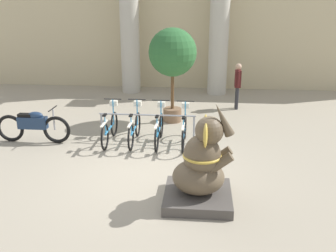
# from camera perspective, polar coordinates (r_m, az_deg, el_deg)

# --- Properties ---
(ground_plane) EXTENTS (60.00, 60.00, 0.00)m
(ground_plane) POSITION_cam_1_polar(r_m,az_deg,el_deg) (8.31, -3.25, -7.26)
(ground_plane) COLOR #9E937F
(building_facade) EXTENTS (20.00, 0.20, 6.00)m
(building_facade) POSITION_cam_1_polar(r_m,az_deg,el_deg) (16.03, 1.21, 16.47)
(building_facade) COLOR #C6B78E
(building_facade) RESTS_ON ground_plane
(column_left) EXTENTS (0.95, 0.95, 5.16)m
(column_left) POSITION_cam_1_polar(r_m,az_deg,el_deg) (15.29, -5.87, 14.85)
(column_left) COLOR #BCB7A8
(column_left) RESTS_ON ground_plane
(column_right) EXTENTS (0.95, 0.95, 5.16)m
(column_right) POSITION_cam_1_polar(r_m,az_deg,el_deg) (15.03, 7.81, 14.71)
(column_right) COLOR #BCB7A8
(column_right) RESTS_ON ground_plane
(bike_rack) EXTENTS (2.58, 0.05, 0.77)m
(bike_rack) POSITION_cam_1_polar(r_m,az_deg,el_deg) (9.92, -3.18, 0.71)
(bike_rack) COLOR gray
(bike_rack) RESTS_ON ground_plane
(bicycle_0) EXTENTS (0.48, 1.73, 1.08)m
(bicycle_0) POSITION_cam_1_polar(r_m,az_deg,el_deg) (10.07, -8.83, -0.17)
(bicycle_0) COLOR black
(bicycle_0) RESTS_ON ground_plane
(bicycle_1) EXTENTS (0.48, 1.73, 1.08)m
(bicycle_1) POSITION_cam_1_polar(r_m,az_deg,el_deg) (9.96, -5.10, -0.23)
(bicycle_1) COLOR black
(bicycle_1) RESTS_ON ground_plane
(bicycle_2) EXTENTS (0.48, 1.73, 1.08)m
(bicycle_2) POSITION_cam_1_polar(r_m,az_deg,el_deg) (9.83, -1.35, -0.42)
(bicycle_2) COLOR black
(bicycle_2) RESTS_ON ground_plane
(bicycle_3) EXTENTS (0.48, 1.73, 1.08)m
(bicycle_3) POSITION_cam_1_polar(r_m,az_deg,el_deg) (9.75, 2.49, -0.60)
(bicycle_3) COLOR black
(bicycle_3) RESTS_ON ground_plane
(elephant_statue) EXTENTS (1.26, 1.26, 1.97)m
(elephant_statue) POSITION_cam_1_polar(r_m,az_deg,el_deg) (6.97, 5.06, -6.61)
(elephant_statue) COLOR #4C4742
(elephant_statue) RESTS_ON ground_plane
(motorcycle) EXTENTS (2.02, 0.55, 0.96)m
(motorcycle) POSITION_cam_1_polar(r_m,az_deg,el_deg) (10.52, -19.84, 0.10)
(motorcycle) COLOR black
(motorcycle) RESTS_ON ground_plane
(person_pedestrian) EXTENTS (0.21, 0.47, 1.58)m
(person_pedestrian) POSITION_cam_1_polar(r_m,az_deg,el_deg) (13.13, 10.57, 6.57)
(person_pedestrian) COLOR #28282D
(person_pedestrian) RESTS_ON ground_plane
(potted_tree) EXTENTS (1.44, 1.44, 2.87)m
(potted_tree) POSITION_cam_1_polar(r_m,az_deg,el_deg) (11.32, 0.70, 10.74)
(potted_tree) COLOR brown
(potted_tree) RESTS_ON ground_plane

